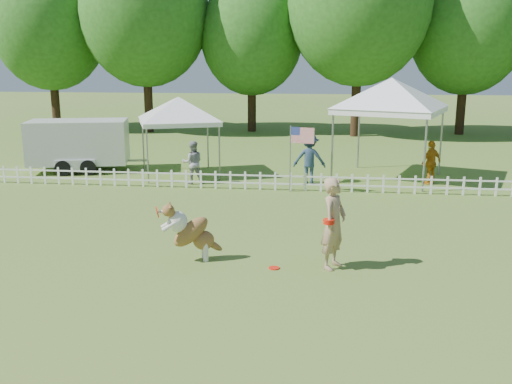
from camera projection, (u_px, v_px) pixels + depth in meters
ground at (258, 264)px, 12.03m from camera, size 120.00×120.00×0.00m
picket_fence at (283, 181)px, 18.73m from camera, size 22.00×0.08×0.60m
handler at (334, 223)px, 11.64m from camera, size 0.71×0.82×1.91m
dog at (192, 232)px, 12.12m from camera, size 1.32×0.84×1.29m
frisbee_on_turf at (274, 268)px, 11.80m from camera, size 0.26×0.26×0.02m
canopy_tent_left at (179, 137)px, 21.00m from camera, size 3.54×3.54×2.83m
canopy_tent_right at (389, 130)px, 20.26m from camera, size 4.35×4.35×3.52m
cargo_trailer at (79, 145)px, 21.84m from camera, size 4.89×3.01×2.00m
flag_pole at (290, 159)px, 18.35m from camera, size 0.83×0.29×2.17m
spectator_a at (193, 162)px, 19.67m from camera, size 0.85×0.74×1.49m
spectator_b at (309, 159)px, 19.73m from camera, size 1.13×0.66×1.73m
spectator_c at (431, 163)px, 19.57m from camera, size 0.92×0.85×1.51m
tree_far_left at (50, 37)px, 33.79m from camera, size 6.60×6.60×11.00m
tree_left at (145, 27)px, 32.49m from camera, size 7.40×7.40×12.00m
tree_center_left at (252, 47)px, 33.01m from camera, size 6.00×6.00×9.80m
tree_center_right at (359, 19)px, 30.54m from camera, size 7.60×7.60×12.60m
tree_right at (466, 41)px, 31.55m from camera, size 6.20×6.20×10.40m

